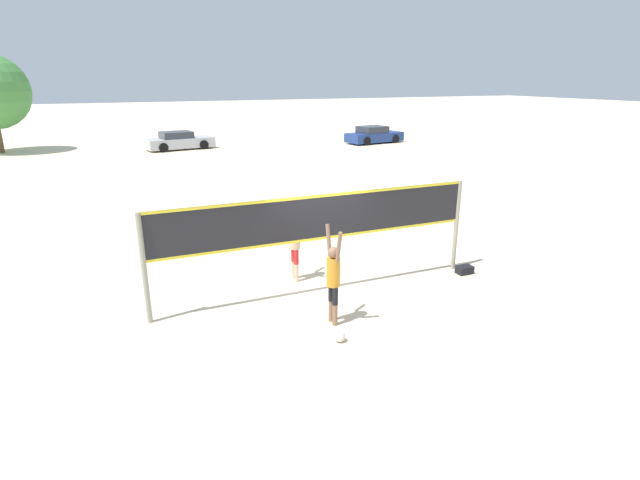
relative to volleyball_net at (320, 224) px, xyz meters
name	(u,v)px	position (x,y,z in m)	size (l,w,h in m)	color
ground_plane	(320,292)	(0.00, 0.00, -1.71)	(200.00, 200.00, 0.00)	beige
volleyball_net	(320,224)	(0.00, 0.00, 0.00)	(7.98, 0.11, 2.41)	gray
player_spiker	(333,274)	(-0.38, -1.57, -0.61)	(0.28, 0.70, 2.10)	#8C664C
player_blocker	(295,239)	(-0.29, 0.94, -0.60)	(0.28, 0.70, 2.11)	beige
volleyball	(340,336)	(-0.60, -2.34, -1.60)	(0.23, 0.23, 0.23)	silver
gear_bag	(465,270)	(3.98, -0.43, -1.61)	(0.42, 0.29, 0.21)	black
parked_car_near	(179,141)	(0.67, 26.77, -1.13)	(4.87, 2.47, 1.27)	#B7B7BC
parked_car_mid	(374,135)	(15.16, 24.41, -1.12)	(4.77, 2.51, 1.31)	navy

